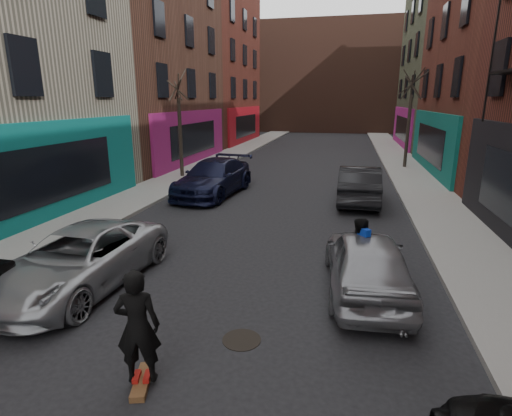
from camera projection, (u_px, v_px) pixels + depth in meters
The scene contains 14 objects.
sidewalk_left at pixel (239, 151), 33.40m from camera, with size 2.50×84.00×0.13m, color gray.
sidewalk_right at pixel (395, 155), 30.72m from camera, with size 2.50×84.00×0.13m, color gray.
buildings_left at pixel (20, 14), 19.64m from camera, with size 12.00×56.00×16.50m, color #541D18.
building_far at pixel (332, 78), 54.70m from camera, with size 40.00×10.00×14.00m, color #47281E.
tree_left_far at pixel (179, 116), 21.23m from camera, with size 2.00×2.00×6.50m, color black, non-canonical shape.
tree_right_far at pixel (410, 111), 24.17m from camera, with size 2.00×2.00×6.80m, color black, non-canonical shape.
parked_left_far at pixel (80, 259), 9.13m from camera, with size 2.24×4.86×1.35m, color #989BA0.
parked_left_end at pixel (214, 177), 18.06m from camera, with size 2.22×5.46×1.58m, color black.
parked_right_far at pixel (367, 261), 8.87m from camera, with size 1.70×4.22×1.44m, color gray.
parked_right_end at pixel (359, 184), 16.72m from camera, with size 1.64×4.69×1.54m, color black.
skateboard at pixel (142, 381), 6.07m from camera, with size 0.22×0.80×0.10m, color brown.
skateboarder at pixel (138, 326), 5.83m from camera, with size 0.65×0.43×1.79m, color black.
pedestrian at pixel (358, 253), 9.03m from camera, with size 1.02×0.98×1.66m.
manhole at pixel (242, 340), 7.21m from camera, with size 0.70×0.70×0.01m, color black.
Camera 1 is at (2.64, -2.32, 4.20)m, focal length 28.00 mm.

